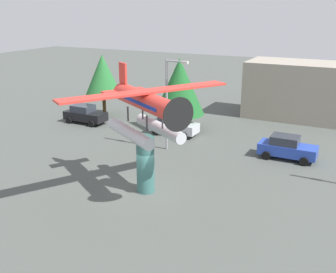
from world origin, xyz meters
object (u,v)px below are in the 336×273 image
object	(u,v)px
car_far_blue	(287,147)
tree_west	(103,75)
floatplane_monument	(146,109)
storefront_building	(303,91)
car_mid_silver	(174,125)
tree_east	(179,86)
car_near_black	(85,114)
display_pedestal	(146,164)
streetlight_primary	(169,98)

from	to	relation	value
car_far_blue	tree_west	bearing A→B (deg)	168.52
floatplane_monument	storefront_building	world-z (taller)	floatplane_monument
car_mid_silver	tree_east	bearing A→B (deg)	96.60
car_near_black	car_mid_silver	xyz separation A→B (m)	(9.35, 0.58, 0.00)
car_mid_silver	tree_west	world-z (taller)	tree_west
car_far_blue	storefront_building	world-z (taller)	storefront_building
car_near_black	tree_east	distance (m)	9.93
display_pedestal	tree_east	xyz separation A→B (m)	(-3.73, 12.58, 2.27)
car_far_blue	tree_west	distance (m)	19.99
car_mid_silver	storefront_building	bearing A→B (deg)	50.43
tree_west	car_near_black	bearing A→B (deg)	-93.39
storefront_building	tree_east	xyz separation A→B (m)	(-9.20, -9.42, 1.24)
car_mid_silver	tree_east	xyz separation A→B (m)	(-0.17, 1.50, 3.17)
car_far_blue	streetlight_primary	world-z (taller)	streetlight_primary
car_far_blue	car_near_black	bearing A→B (deg)	177.28
car_mid_silver	floatplane_monument	bearing A→B (deg)	-71.79
car_near_black	car_far_blue	world-z (taller)	same
car_near_black	tree_west	world-z (taller)	tree_west
streetlight_primary	car_far_blue	bearing A→B (deg)	13.92
car_mid_silver	tree_east	size ratio (longest dim) A/B	0.64
display_pedestal	car_near_black	world-z (taller)	display_pedestal
car_near_black	car_far_blue	xyz separation A→B (m)	(19.49, -0.93, 0.00)
display_pedestal	tree_west	size ratio (longest dim) A/B	0.56
tree_west	tree_east	xyz separation A→B (m)	(9.00, -0.91, -0.19)
streetlight_primary	tree_west	world-z (taller)	streetlight_primary
tree_west	tree_east	distance (m)	9.04
floatplane_monument	streetlight_primary	distance (m)	7.88
floatplane_monument	car_mid_silver	bearing A→B (deg)	140.03
car_mid_silver	car_far_blue	world-z (taller)	same
streetlight_primary	tree_east	world-z (taller)	streetlight_primary
car_near_black	floatplane_monument	bearing A→B (deg)	-39.08
car_near_black	tree_west	distance (m)	4.50
storefront_building	car_mid_silver	bearing A→B (deg)	-129.57
car_far_blue	storefront_building	bearing A→B (deg)	95.10
display_pedestal	car_far_blue	xyz separation A→B (m)	(6.59, 9.57, -0.90)
display_pedestal	storefront_building	world-z (taller)	storefront_building
display_pedestal	car_far_blue	distance (m)	11.65
floatplane_monument	storefront_building	distance (m)	22.84
display_pedestal	floatplane_monument	distance (m)	3.45
display_pedestal	streetlight_primary	world-z (taller)	streetlight_primary
floatplane_monument	tree_west	bearing A→B (deg)	165.25
display_pedestal	car_far_blue	size ratio (longest dim) A/B	0.85
floatplane_monument	car_far_blue	bearing A→B (deg)	87.93
floatplane_monument	tree_east	distance (m)	13.27
car_far_blue	tree_west	xyz separation A→B (m)	(-19.31, 3.92, 3.36)
display_pedestal	tree_west	world-z (taller)	tree_west
car_mid_silver	tree_west	xyz separation A→B (m)	(-9.17, 2.42, 3.36)
floatplane_monument	car_far_blue	world-z (taller)	floatplane_monument
car_near_black	streetlight_primary	distance (m)	11.66
display_pedestal	tree_west	xyz separation A→B (m)	(-12.72, 13.49, 2.46)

